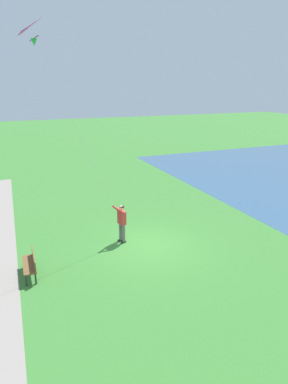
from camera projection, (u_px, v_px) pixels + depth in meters
The scene contains 4 objects.
ground_plane at pixel (149, 246), 14.79m from camera, with size 120.00×120.00×0.00m, color #3D7F33.
person_kite_flyer at pixel (121, 220), 14.85m from camera, with size 0.63×0.51×1.83m.
flying_kite at pixel (43, 34), 10.90m from camera, with size 2.89×1.63×6.94m.
park_bench_near_walkway at pixel (31, 263), 12.35m from camera, with size 0.46×1.51×0.88m.
Camera 1 is at (5.35, 12.27, 6.73)m, focal length 31.46 mm.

